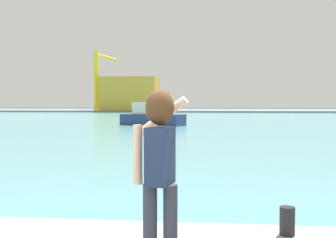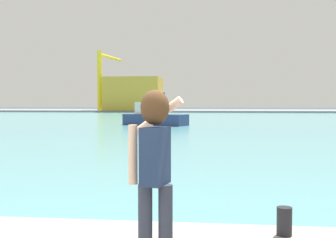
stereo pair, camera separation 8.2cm
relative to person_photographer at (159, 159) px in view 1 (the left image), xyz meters
The scene contains 8 objects.
ground_plane 49.65m from the person_photographer, 90.69° to the left, with size 220.00×220.00×0.00m, color #334751.
harbor_water 51.65m from the person_photographer, 90.67° to the left, with size 140.00×100.00×0.02m, color #599EA8.
far_shore_dock 91.63m from the person_photographer, 90.38° to the left, with size 140.00×20.00×0.37m, color gray.
person_photographer is the anchor object (origin of this frame).
harbor_bollard 2.06m from the person_photographer, 40.16° to the left, with size 0.18×0.18×0.34m, color black.
boat_moored 35.53m from the person_photographer, 98.53° to the left, with size 6.20×4.08×2.11m.
warehouse_left 87.43m from the person_photographer, 101.31° to the left, with size 11.39×8.24×6.89m, color gold.
port_crane 92.83m from the person_photographer, 105.41° to the left, with size 2.20×13.97×12.73m.
Camera 1 is at (1.14, -3.78, 2.17)m, focal length 46.47 mm.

